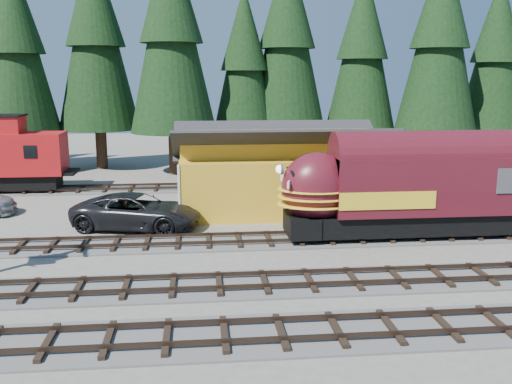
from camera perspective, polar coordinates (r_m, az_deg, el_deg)
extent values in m
plane|color=#6B665B|center=(25.05, 5.83, -7.42)|extent=(120.00, 120.00, 0.00)
cube|color=#4C4947|center=(32.04, 22.18, -3.93)|extent=(68.00, 3.20, 0.08)
cube|color=#38281E|center=(31.38, 22.82, -3.90)|extent=(68.00, 0.08, 0.16)
cube|color=#38281E|center=(32.60, 21.63, -3.25)|extent=(68.00, 0.08, 0.16)
cube|color=#4C4947|center=(42.28, -12.63, 0.26)|extent=(32.00, 3.20, 0.08)
cube|color=#38281E|center=(41.54, -12.76, 0.35)|extent=(32.00, 0.08, 0.16)
cube|color=#38281E|center=(42.95, -12.53, 0.72)|extent=(32.00, 0.08, 0.16)
cube|color=gold|center=(34.64, 2.42, 0.86)|extent=(12.00, 6.00, 3.40)
cube|color=gold|center=(34.28, 2.45, 4.84)|extent=(11.88, 3.30, 1.44)
cube|color=white|center=(33.24, -7.69, 1.19)|extent=(0.06, 2.40, 0.60)
cone|color=black|center=(52.05, -22.95, 13.52)|extent=(6.53, 6.53, 14.88)
cone|color=black|center=(52.37, -15.76, 14.79)|extent=(6.99, 6.99, 15.91)
cone|color=black|center=(47.95, -8.48, 15.58)|extent=(7.07, 7.07, 16.10)
cone|color=black|center=(50.31, -1.18, 12.85)|extent=(5.65, 5.65, 12.87)
cone|color=black|center=(51.61, 3.11, 15.10)|extent=(6.91, 6.91, 15.74)
cone|color=black|center=(53.10, 10.59, 13.78)|extent=(6.32, 6.32, 14.40)
cone|color=black|center=(51.73, 17.92, 14.46)|extent=(6.85, 6.85, 15.60)
cone|color=black|center=(56.79, 22.90, 12.63)|extent=(6.14, 6.14, 13.98)
cube|color=black|center=(30.59, 17.46, -2.74)|extent=(13.52, 2.42, 1.04)
cube|color=#50121C|center=(30.49, 18.99, 0.86)|extent=(12.33, 2.85, 2.85)
ellipsoid|color=#50121C|center=(28.33, 6.15, 0.46)|extent=(3.60, 2.79, 3.51)
sphere|color=white|center=(27.83, 2.40, 2.30)|extent=(0.42, 0.42, 0.42)
cube|color=#B31316|center=(43.41, -23.79, 6.19)|extent=(2.33, 2.13, 1.16)
imported|color=black|center=(31.36, -11.80, -1.91)|extent=(7.39, 4.69, 1.90)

